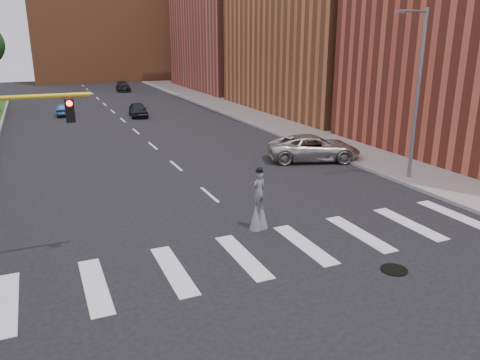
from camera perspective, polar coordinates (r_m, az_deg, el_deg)
ground_plane at (r=16.78m, az=5.83°, el=-9.89°), size 160.00×160.00×0.00m
sidewalk_right at (r=43.55m, az=4.12°, el=7.09°), size 5.00×90.00×0.18m
manhole at (r=16.95m, az=18.27°, el=-10.35°), size 0.90×0.90×0.04m
building_far at (r=73.21m, az=0.14°, el=18.92°), size 16.00×22.00×20.00m
building_backdrop at (r=91.97m, az=-15.94°, el=17.30°), size 26.00×14.00×18.00m
streetlight at (r=26.56m, az=20.74°, el=10.17°), size 2.05×0.20×9.00m
stilt_performer at (r=19.06m, az=2.32°, el=-3.20°), size 0.83×0.58×2.64m
suv_crossing at (r=30.25m, az=8.96°, el=3.90°), size 6.40×4.50×1.62m
car_near at (r=47.93m, az=-12.32°, el=8.36°), size 1.90×4.06×1.35m
car_mid at (r=50.78m, az=-20.69°, el=8.04°), size 1.59×3.68×1.18m
car_far at (r=71.66m, az=-14.06°, el=10.99°), size 2.20×4.64×1.31m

